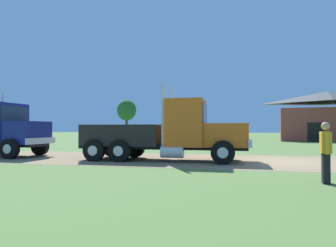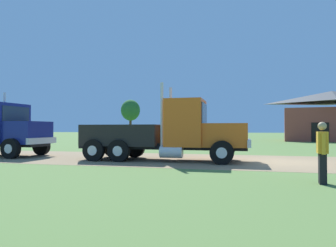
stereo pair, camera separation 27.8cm
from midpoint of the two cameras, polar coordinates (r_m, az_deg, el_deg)
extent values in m
plane|color=#58773A|center=(14.93, 20.69, -6.74)|extent=(200.00, 200.00, 0.00)
cube|color=#8B7352|center=(14.93, 20.69, -6.73)|extent=(120.00, 6.67, 0.01)
cube|color=black|center=(14.64, -1.66, -4.18)|extent=(7.98, 1.52, 0.28)
cube|color=orange|center=(14.19, 10.21, -2.13)|extent=(1.96, 1.95, 1.06)
cube|color=silver|center=(14.20, 14.37, -3.52)|extent=(0.17, 2.12, 0.32)
cube|color=orange|center=(14.37, 2.97, 0.09)|extent=(1.68, 2.22, 2.17)
cube|color=#2D3D4C|center=(14.27, 6.36, 1.84)|extent=(0.05, 1.84, 0.95)
cylinder|color=silver|center=(15.42, 0.00, 1.38)|extent=(0.14, 0.14, 2.90)
cylinder|color=silver|center=(13.72, -1.57, 1.66)|extent=(0.14, 0.14, 2.90)
cylinder|color=silver|center=(13.55, 0.20, -5.35)|extent=(1.00, 0.53, 0.52)
cube|color=black|center=(15.19, -8.68, -2.15)|extent=(3.76, 2.23, 1.01)
cylinder|color=black|center=(15.33, 10.01, -4.73)|extent=(1.02, 0.31, 1.02)
cylinder|color=silver|center=(15.49, 10.04, -4.69)|extent=(0.46, 0.04, 0.46)
cylinder|color=black|center=(13.13, 9.61, -5.37)|extent=(1.02, 0.31, 1.02)
cylinder|color=silver|center=(12.97, 9.58, -5.43)|extent=(0.46, 0.04, 0.46)
cylinder|color=black|center=(16.65, -10.77, -4.43)|extent=(1.02, 0.31, 1.02)
cylinder|color=silver|center=(16.79, -10.55, -4.40)|extent=(0.46, 0.04, 0.46)
cylinder|color=black|center=(14.65, -14.17, -4.89)|extent=(1.02, 0.31, 1.02)
cylinder|color=silver|center=(14.50, -14.46, -4.93)|extent=(0.46, 0.04, 0.46)
cylinder|color=black|center=(16.20, -6.69, -4.53)|extent=(1.02, 0.31, 1.02)
cylinder|color=silver|center=(16.35, -6.50, -4.50)|extent=(0.46, 0.04, 0.46)
cylinder|color=black|center=(14.13, -9.62, -5.05)|extent=(1.02, 0.31, 1.02)
cylinder|color=silver|center=(13.99, -9.86, -5.10)|extent=(0.46, 0.04, 0.46)
cube|color=navy|center=(17.99, -25.22, -1.56)|extent=(1.73, 2.07, 1.20)
cube|color=silver|center=(17.45, -23.04, -2.98)|extent=(0.26, 2.19, 0.32)
cube|color=navy|center=(19.07, -28.86, 0.01)|extent=(1.65, 2.35, 2.20)
cube|color=#2D3D4C|center=(18.54, -27.09, 1.38)|extent=(0.12, 1.90, 0.97)
cylinder|color=silver|center=(20.35, -28.90, 1.02)|extent=(0.14, 0.14, 2.96)
cylinder|color=silver|center=(20.14, -27.87, -3.79)|extent=(1.02, 0.56, 0.52)
cylinder|color=black|center=(18.95, -23.18, -3.93)|extent=(1.04, 0.35, 1.02)
cylinder|color=silver|center=(19.07, -22.88, -3.91)|extent=(0.46, 0.06, 0.46)
cylinder|color=black|center=(17.23, -27.91, -4.20)|extent=(1.04, 0.35, 1.02)
cylinder|color=silver|center=(17.11, -28.27, -4.22)|extent=(0.46, 0.06, 0.46)
cube|color=gold|center=(9.49, 26.62, -3.16)|extent=(0.30, 0.44, 0.60)
sphere|color=tan|center=(9.48, 26.60, -0.43)|extent=(0.23, 0.23, 0.23)
cube|color=black|center=(9.64, 26.58, -7.42)|extent=(0.20, 0.18, 0.84)
cube|color=black|center=(9.46, 26.73, -7.55)|extent=(0.20, 0.18, 0.84)
cylinder|color=gold|center=(9.75, 26.41, -3.28)|extent=(0.10, 0.10, 0.57)
cylinder|color=gold|center=(9.24, 26.85, -3.41)|extent=(0.10, 0.10, 0.57)
cube|color=brown|center=(41.34, 27.48, -0.22)|extent=(11.21, 7.02, 3.93)
pyramid|color=#4D4D4D|center=(41.51, 27.45, 4.40)|extent=(11.77, 7.38, 1.38)
cube|color=black|center=(38.24, 25.74, -1.48)|extent=(1.79, 0.27, 2.20)
cylinder|color=#513823|center=(55.86, -7.89, -0.71)|extent=(0.44, 0.44, 3.47)
ellipsoid|color=#29632A|center=(55.96, -7.88, 2.49)|extent=(3.47, 3.47, 3.81)
cylinder|color=#513823|center=(57.42, 3.58, -1.19)|extent=(0.44, 0.44, 2.54)
ellipsoid|color=#336532|center=(57.48, 3.57, 1.80)|extent=(4.33, 4.33, 4.76)
camera|label=1|loc=(0.14, -90.50, 0.01)|focal=32.63mm
camera|label=2|loc=(0.14, 89.50, -0.01)|focal=32.63mm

